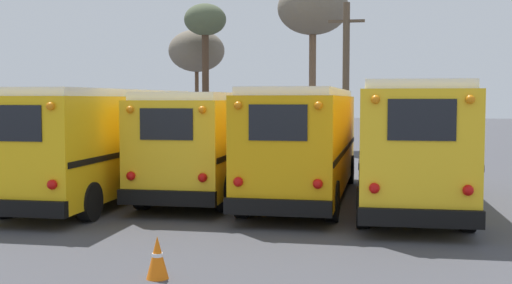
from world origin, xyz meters
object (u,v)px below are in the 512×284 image
at_px(school_bus_0, 107,140).
at_px(bare_tree_1, 205,26).
at_px(school_bus_1, 220,138).
at_px(utility_pole, 346,78).
at_px(bare_tree_2, 197,51).
at_px(school_bus_3, 406,140).
at_px(traffic_cone, 157,257).
at_px(bare_tree_0, 313,10).
at_px(school_bus_2, 305,139).

relative_size(school_bus_0, bare_tree_1, 1.14).
xyz_separation_m(school_bus_1, utility_pole, (3.16, 12.81, 2.26)).
height_order(bare_tree_1, bare_tree_2, bare_tree_1).
distance_m(school_bus_0, bare_tree_1, 20.78).
bearing_deg(school_bus_3, bare_tree_2, 119.25).
bearing_deg(school_bus_3, school_bus_0, -177.59).
xyz_separation_m(school_bus_1, traffic_cone, (1.53, -9.85, -1.32)).
bearing_deg(bare_tree_1, bare_tree_2, 115.96).
relative_size(bare_tree_0, traffic_cone, 13.80).
bearing_deg(school_bus_0, bare_tree_1, 97.61).
distance_m(school_bus_1, traffic_cone, 10.06).
distance_m(bare_tree_0, bare_tree_2, 8.74).
bearing_deg(utility_pole, traffic_cone, -94.12).
xyz_separation_m(utility_pole, bare_tree_0, (-2.17, 4.54, 4.01)).
relative_size(school_bus_1, school_bus_2, 1.08).
distance_m(utility_pole, bare_tree_1, 10.47).
relative_size(school_bus_0, utility_pole, 1.28).
distance_m(school_bus_0, school_bus_1, 3.54).
relative_size(bare_tree_1, traffic_cone, 12.34).
distance_m(utility_pole, traffic_cone, 23.00).
xyz_separation_m(bare_tree_1, traffic_cone, (7.01, -27.57, -6.87)).
bearing_deg(school_bus_2, bare_tree_1, 113.87).
bearing_deg(bare_tree_1, school_bus_1, -72.82).
bearing_deg(school_bus_0, bare_tree_2, 100.11).
xyz_separation_m(school_bus_0, traffic_cone, (4.36, -7.71, -1.36)).
relative_size(school_bus_0, traffic_cone, 14.11).
xyz_separation_m(school_bus_0, bare_tree_2, (-4.05, 22.73, 4.25)).
relative_size(school_bus_0, school_bus_3, 1.03).
bearing_deg(traffic_cone, school_bus_0, 119.46).
bearing_deg(school_bus_0, bare_tree_0, 78.91).
distance_m(school_bus_3, traffic_cone, 9.18).
xyz_separation_m(bare_tree_2, traffic_cone, (8.41, -30.45, -5.60)).
bearing_deg(bare_tree_2, school_bus_3, -60.75).
distance_m(school_bus_1, utility_pole, 13.38).
relative_size(utility_pole, bare_tree_0, 0.80).
height_order(bare_tree_1, traffic_cone, bare_tree_1).
bearing_deg(traffic_cone, utility_pole, 85.88).
xyz_separation_m(bare_tree_0, traffic_cone, (0.54, -27.20, -7.59)).
relative_size(school_bus_0, bare_tree_0, 1.02).
bearing_deg(school_bus_2, school_bus_3, -14.49).
relative_size(bare_tree_0, bare_tree_2, 1.30).
bearing_deg(traffic_cone, school_bus_2, 81.62).
bearing_deg(school_bus_0, traffic_cone, -60.54).
bearing_deg(traffic_cone, school_bus_3, 62.94).
relative_size(bare_tree_2, traffic_cone, 10.60).
bearing_deg(bare_tree_2, school_bus_1, -71.53).
distance_m(school_bus_0, utility_pole, 16.25).
relative_size(school_bus_2, school_bus_3, 1.02).
xyz_separation_m(school_bus_3, utility_pole, (-2.49, 14.59, 2.15)).
bearing_deg(utility_pole, bare_tree_0, 115.61).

